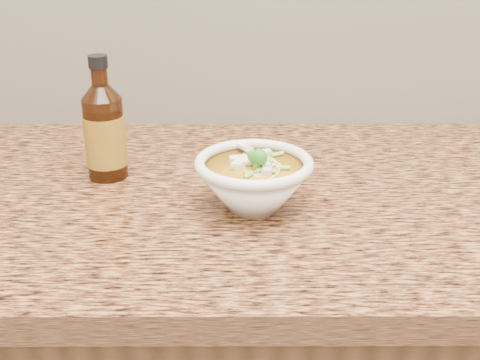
{
  "coord_description": "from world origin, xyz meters",
  "views": [
    {
      "loc": [
        -0.15,
        0.8,
        1.3
      ],
      "look_at": [
        -0.15,
        1.6,
        0.94
      ],
      "focal_mm": 45.0,
      "sensor_mm": 36.0,
      "label": 1
    }
  ],
  "objects": [
    {
      "name": "counter_slab",
      "position": [
        0.0,
        1.68,
        0.88
      ],
      "size": [
        4.0,
        0.68,
        0.04
      ],
      "primitive_type": "cube",
      "color": "olive",
      "rests_on": "cabinet"
    },
    {
      "name": "soup_bowl",
      "position": [
        -0.13,
        1.6,
        0.94
      ],
      "size": [
        0.17,
        0.19,
        0.1
      ],
      "rotation": [
        0.0,
        0.0,
        -0.13
      ],
      "color": "white",
      "rests_on": "counter_slab"
    },
    {
      "name": "hot_sauce_bottle",
      "position": [
        -0.36,
        1.71,
        0.98
      ],
      "size": [
        0.08,
        0.08,
        0.2
      ],
      "rotation": [
        0.0,
        0.0,
        -0.2
      ],
      "color": "#381807",
      "rests_on": "counter_slab"
    }
  ]
}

